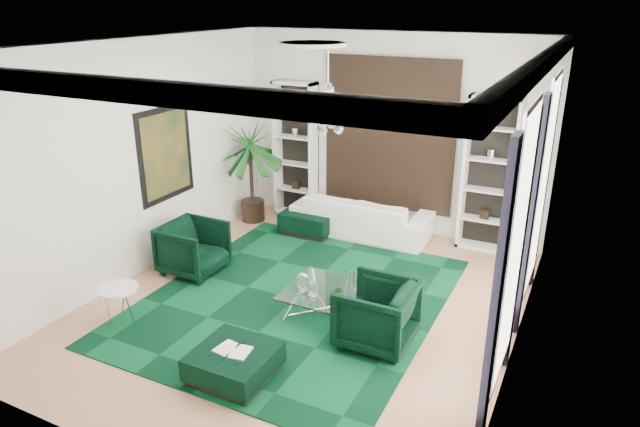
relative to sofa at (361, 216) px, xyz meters
The scene contains 30 objects.
floor 2.95m from the sofa, 84.25° to the right, with size 6.00×7.00×0.02m, color tan.
ceiling 4.50m from the sofa, 84.25° to the right, with size 6.00×7.00×0.02m, color white.
wall_back 1.65m from the sofa, 63.88° to the left, with size 6.00×0.02×3.80m, color white.
wall_front 6.60m from the sofa, 87.39° to the right, with size 6.00×0.02×3.80m, color white.
wall_left 4.26m from the sofa, 133.01° to the right, with size 0.02×7.00×3.80m, color white.
wall_right 4.66m from the sofa, 41.40° to the right, with size 0.02×7.00×3.80m, color white.
crown_molding 4.42m from the sofa, 84.25° to the right, with size 6.00×7.00×0.18m, color white, non-canonical shape.
ceiling_medallion 4.28m from the sofa, 83.60° to the right, with size 0.90×0.90×0.05m, color white.
tapestry 1.64m from the sofa, 61.85° to the left, with size 2.50×0.06×2.80m, color black.
shelving_left 1.98m from the sofa, 166.50° to the left, with size 0.90×0.38×2.80m, color white, non-canonical shape.
shelving_right 2.49m from the sofa, 10.05° to the left, with size 0.90×0.38×2.80m, color white, non-canonical shape.
painting 3.83m from the sofa, 139.18° to the right, with size 0.04×1.30×1.60m, color black.
window_near 5.25m from the sofa, 49.27° to the right, with size 0.03×1.10×2.90m, color white.
curtain_near_a 5.76m from the sofa, 54.73° to the right, with size 0.07×0.30×3.25m, color black.
curtain_near_b 4.62m from the sofa, 43.03° to the right, with size 0.07×0.30×3.25m, color black.
window_far 3.88m from the sofa, 23.28° to the right, with size 0.03×1.10×2.90m, color white.
curtain_far_a 4.12m from the sofa, 34.02° to the right, with size 0.07×0.30×3.25m, color black.
curtain_far_b 3.54m from the sofa, 11.02° to the right, with size 0.07×0.30×3.25m, color black.
rug 2.88m from the sofa, 88.18° to the right, with size 4.20×5.00×0.02m, color black.
sofa is the anchor object (origin of this frame).
armchair_left 3.34m from the sofa, 124.43° to the right, with size 0.93×0.95×0.87m, color black.
armchair_right 3.75m from the sofa, 64.48° to the right, with size 0.94×0.97×0.88m, color black.
coffee_table 3.09m from the sofa, 77.04° to the right, with size 1.14×1.14×0.39m, color white, non-canonical shape.
ottoman_side 0.99m from the sofa, 162.32° to the right, with size 1.00×1.00×0.44m, color black.
ottoman_front 4.86m from the sofa, 85.98° to the right, with size 0.93×0.93×0.37m, color black.
book 4.85m from the sofa, 85.98° to the right, with size 0.43×0.29×0.03m, color white.
side_table 4.87m from the sofa, 111.92° to the right, with size 0.56×0.56×0.54m, color white.
palm 2.49m from the sofa, behind, with size 1.63×1.63×2.60m, color #18541D, non-canonical shape.
chandelier 3.40m from the sofa, 80.79° to the right, with size 0.83×0.83×0.75m, color white, non-canonical shape.
table_plant 3.39m from the sofa, 73.24° to the right, with size 0.13×0.11×0.24m, color #18541D.
Camera 1 is at (3.57, -6.67, 4.36)m, focal length 32.00 mm.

